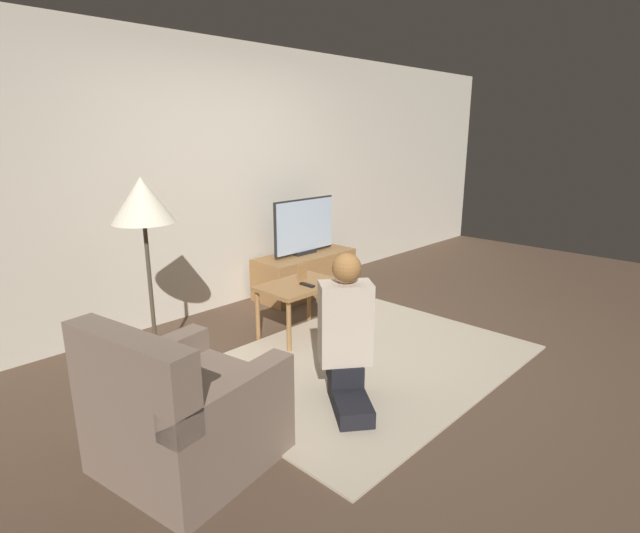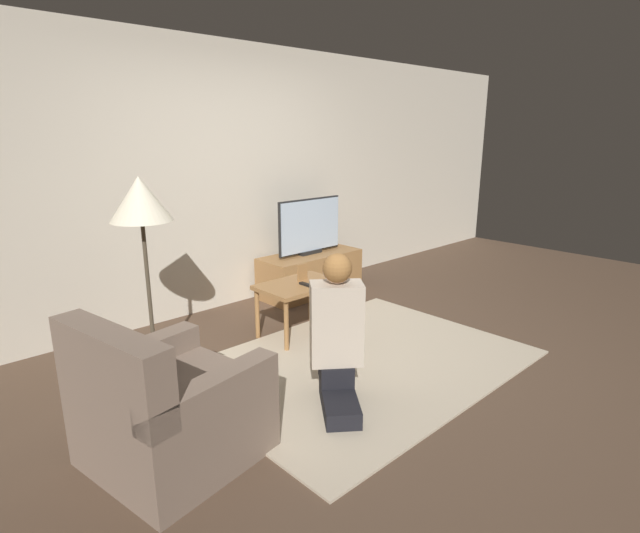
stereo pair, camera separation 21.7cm
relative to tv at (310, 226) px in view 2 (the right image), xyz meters
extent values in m
plane|color=brown|center=(-0.90, -1.59, -0.76)|extent=(10.00, 10.00, 0.00)
cube|color=beige|center=(-0.90, 0.34, 0.54)|extent=(10.00, 0.06, 2.60)
cube|color=#BCAD93|center=(-0.90, -1.59, -0.75)|extent=(2.51, 1.84, 0.02)
cube|color=olive|center=(0.00, 0.00, -0.53)|extent=(1.17, 0.49, 0.45)
cube|color=black|center=(0.00, 0.00, -0.29)|extent=(0.29, 0.08, 0.04)
cube|color=black|center=(0.00, 0.00, 0.01)|extent=(0.85, 0.03, 0.58)
cube|color=silver|center=(0.00, 0.00, 0.01)|extent=(0.82, 0.04, 0.55)
cube|color=olive|center=(-0.87, -0.82, -0.30)|extent=(0.71, 0.48, 0.04)
cylinder|color=olive|center=(-1.19, -1.02, -0.54)|extent=(0.04, 0.04, 0.44)
cylinder|color=olive|center=(-0.56, -1.02, -0.54)|extent=(0.04, 0.04, 0.44)
cylinder|color=olive|center=(-1.19, -0.62, -0.54)|extent=(0.04, 0.04, 0.44)
cylinder|color=olive|center=(-0.56, -0.62, -0.54)|extent=(0.04, 0.04, 0.44)
cylinder|color=#4C4233|center=(-2.10, -0.55, -0.74)|extent=(0.28, 0.28, 0.03)
cylinder|color=#4C4233|center=(-2.10, -0.55, -0.04)|extent=(0.03, 0.03, 1.38)
cone|color=#EFE5C6|center=(-2.10, -0.55, 0.54)|extent=(0.44, 0.44, 0.32)
cube|color=#7A6656|center=(-2.50, -1.65, -0.54)|extent=(0.94, 0.93, 0.44)
cube|color=#7A6656|center=(-2.82, -1.71, -0.11)|extent=(0.29, 0.82, 0.42)
cube|color=#7A6656|center=(-2.44, -1.98, -0.47)|extent=(0.83, 0.27, 0.58)
cube|color=#7A6656|center=(-2.55, -1.33, -0.47)|extent=(0.83, 0.27, 0.58)
cube|color=black|center=(-1.53, -1.97, -0.69)|extent=(0.47, 0.51, 0.11)
cube|color=black|center=(-1.41, -1.82, -0.56)|extent=(0.32, 0.32, 0.14)
cube|color=#C1B29E|center=(-1.41, -1.82, -0.22)|extent=(0.39, 0.37, 0.55)
sphere|color=#DBAD8E|center=(-1.41, -1.82, 0.15)|extent=(0.18, 0.18, 0.18)
sphere|color=#9E6B38|center=(-1.43, -1.83, 0.16)|extent=(0.19, 0.19, 0.19)
cube|color=black|center=(-1.19, -1.53, -0.19)|extent=(0.13, 0.11, 0.04)
cylinder|color=#C1B29E|center=(-1.18, -1.68, -0.19)|extent=(0.24, 0.28, 0.07)
cylinder|color=#C1B29E|center=(-1.34, -1.56, -0.19)|extent=(0.24, 0.28, 0.07)
cube|color=olive|center=(-0.79, -0.77, -0.21)|extent=(0.11, 0.01, 0.15)
cube|color=black|center=(-0.87, -0.92, -0.27)|extent=(0.04, 0.15, 0.02)
camera|label=1|loc=(-3.74, -3.81, 1.00)|focal=28.00mm
camera|label=2|loc=(-3.58, -3.96, 1.00)|focal=28.00mm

